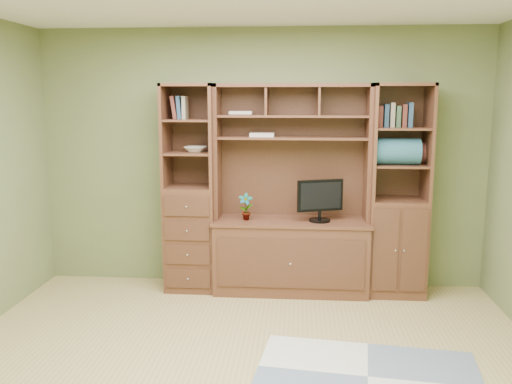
# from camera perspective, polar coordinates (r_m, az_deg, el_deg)

# --- Properties ---
(room) EXTENTS (4.60, 4.10, 2.64)m
(room) POSITION_cam_1_polar(r_m,az_deg,el_deg) (3.54, -1.67, -0.18)
(room) COLOR tan
(room) RESTS_ON ground
(center_hutch) EXTENTS (1.54, 0.53, 2.05)m
(center_hutch) POSITION_cam_1_polar(r_m,az_deg,el_deg) (5.27, 3.76, 0.16)
(center_hutch) COLOR #532E1D
(center_hutch) RESTS_ON ground
(left_tower) EXTENTS (0.50, 0.45, 2.05)m
(left_tower) POSITION_cam_1_polar(r_m,az_deg,el_deg) (5.42, -6.87, 0.38)
(left_tower) COLOR #532E1D
(left_tower) RESTS_ON ground
(right_tower) EXTENTS (0.55, 0.45, 2.05)m
(right_tower) POSITION_cam_1_polar(r_m,az_deg,el_deg) (5.40, 14.71, 0.08)
(right_tower) COLOR #532E1D
(right_tower) RESTS_ON ground
(rug) EXTENTS (1.67, 1.21, 0.01)m
(rug) POSITION_cam_1_polar(r_m,az_deg,el_deg) (4.05, 11.69, -18.54)
(rug) COLOR #9CA0A1
(rug) RESTS_ON ground
(monitor) EXTENTS (0.50, 0.35, 0.56)m
(monitor) POSITION_cam_1_polar(r_m,az_deg,el_deg) (5.24, 6.77, -0.08)
(monitor) COLOR black
(monitor) RESTS_ON center_hutch
(orchid) EXTENTS (0.14, 0.10, 0.27)m
(orchid) POSITION_cam_1_polar(r_m,az_deg,el_deg) (5.29, -1.10, -1.56)
(orchid) COLOR #A75B38
(orchid) RESTS_ON center_hutch
(magazines) EXTENTS (0.23, 0.17, 0.04)m
(magazines) POSITION_cam_1_polar(r_m,az_deg,el_deg) (5.31, 0.64, 6.06)
(magazines) COLOR #BFB1A3
(magazines) RESTS_ON center_hutch
(bowl) EXTENTS (0.22, 0.22, 0.05)m
(bowl) POSITION_cam_1_polar(r_m,az_deg,el_deg) (5.36, -6.40, 4.50)
(bowl) COLOR beige
(bowl) RESTS_ON left_tower
(blanket_teal) EXTENTS (0.43, 0.25, 0.25)m
(blanket_teal) POSITION_cam_1_polar(r_m,az_deg,el_deg) (5.29, 14.55, 4.15)
(blanket_teal) COLOR #275868
(blanket_teal) RESTS_ON right_tower
(blanket_red) EXTENTS (0.36, 0.20, 0.20)m
(blanket_red) POSITION_cam_1_polar(r_m,az_deg,el_deg) (5.45, 16.09, 3.99)
(blanket_red) COLOR brown
(blanket_red) RESTS_ON right_tower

